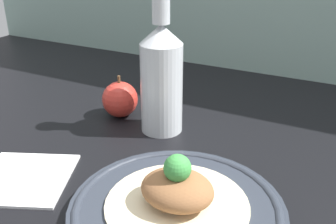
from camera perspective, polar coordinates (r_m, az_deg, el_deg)
ground_plane at (r=61.52cm, az=-0.21°, el=-10.35°), size 180.00×110.00×4.00cm
plate at (r=51.56cm, az=1.31°, el=-13.97°), size 27.66×27.66×2.11cm
plated_food at (r=49.89cm, az=1.34°, el=-11.50°), size 18.34×18.34×7.32cm
cider_bottle at (r=68.72cm, az=-0.96°, el=5.32°), size 7.47×7.47×26.20cm
apple at (r=77.37cm, az=-6.98°, el=1.84°), size 7.01×7.01×8.36cm
napkin at (r=62.44cm, az=-20.15°, el=-8.85°), size 17.43×17.60×0.80cm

